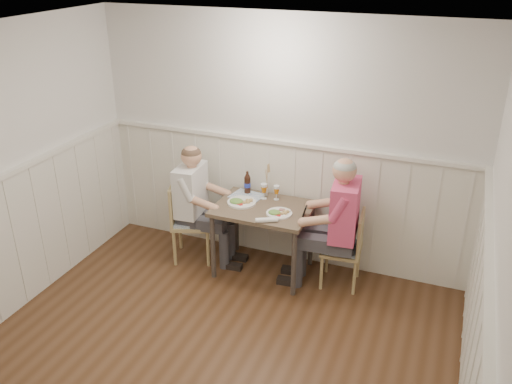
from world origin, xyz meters
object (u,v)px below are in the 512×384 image
at_px(chair_right, 347,246).
at_px(diner_cream, 195,212).
at_px(dining_table, 263,216).
at_px(beer_bottle, 247,183).
at_px(grass_vase, 266,180).
at_px(man_in_pink, 339,235).
at_px(chair_left, 187,218).

xyz_separation_m(chair_right, diner_cream, (-1.62, -0.10, 0.12)).
relative_size(dining_table, diner_cream, 0.72).
relative_size(chair_right, beer_bottle, 3.26).
height_order(beer_bottle, grass_vase, grass_vase).
height_order(dining_table, grass_vase, grass_vase).
distance_m(beer_bottle, grass_vase, 0.21).
bearing_deg(man_in_pink, chair_left, -178.61).
distance_m(chair_right, man_in_pink, 0.18).
height_order(chair_right, man_in_pink, man_in_pink).
bearing_deg(grass_vase, chair_left, -158.80).
height_order(man_in_pink, beer_bottle, man_in_pink).
bearing_deg(dining_table, chair_right, 4.79).
relative_size(chair_right, man_in_pink, 0.57).
bearing_deg(man_in_pink, beer_bottle, 166.79).
bearing_deg(chair_left, dining_table, 2.45).
height_order(man_in_pink, diner_cream, man_in_pink).
height_order(chair_left, man_in_pink, man_in_pink).
height_order(dining_table, diner_cream, diner_cream).
xyz_separation_m(dining_table, beer_bottle, (-0.27, 0.25, 0.21)).
distance_m(chair_left, man_in_pink, 1.64).
distance_m(chair_right, grass_vase, 1.07).
xyz_separation_m(chair_right, chair_left, (-1.72, -0.11, 0.04)).
height_order(man_in_pink, grass_vase, man_in_pink).
xyz_separation_m(dining_table, man_in_pink, (0.78, 0.00, -0.06)).
relative_size(chair_left, grass_vase, 2.32).
relative_size(chair_left, diner_cream, 0.67).
bearing_deg(chair_right, man_in_pink, -138.38).
bearing_deg(chair_right, diner_cream, -176.61).
bearing_deg(chair_right, grass_vase, 168.17).
bearing_deg(chair_left, beer_bottle, 26.31).
bearing_deg(grass_vase, man_in_pink, -17.17).
bearing_deg(chair_left, man_in_pink, 1.39).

